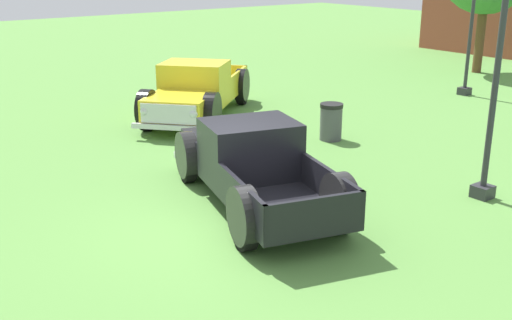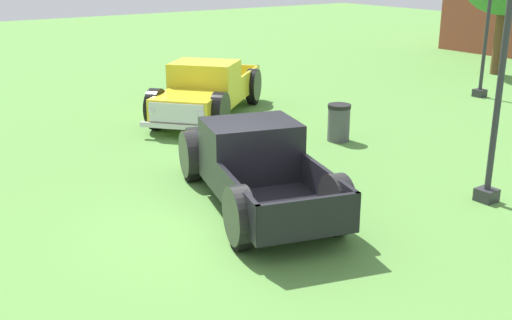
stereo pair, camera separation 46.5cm
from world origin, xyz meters
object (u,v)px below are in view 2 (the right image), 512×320
pickup_truck_behind_left (204,92)px  trash_can (339,122)px  lamp_post_far (486,35)px  pickup_truck_foreground (250,162)px  lamp_post_near (501,78)px

pickup_truck_behind_left → trash_can: (3.93, 1.63, -0.31)m
pickup_truck_behind_left → lamp_post_far: 9.60m
lamp_post_far → trash_can: lamp_post_far is taller
pickup_truck_behind_left → trash_can: size_ratio=5.60×
pickup_truck_foreground → trash_can: 4.60m
pickup_truck_foreground → lamp_post_near: lamp_post_near is taller
lamp_post_far → pickup_truck_foreground: bearing=-74.7°
pickup_truck_foreground → lamp_post_near: (2.76, 3.64, 1.65)m
pickup_truck_behind_left → lamp_post_near: (8.68, 1.13, 1.61)m
lamp_post_near → pickup_truck_foreground: bearing=-127.1°
lamp_post_near → trash_can: (-4.75, 0.50, -1.92)m
pickup_truck_behind_left → lamp_post_far: size_ratio=1.35×
pickup_truck_foreground → lamp_post_far: lamp_post_far is taller
lamp_post_near → trash_can: bearing=174.0°
lamp_post_near → lamp_post_far: bearing=126.6°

